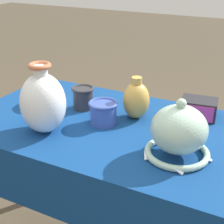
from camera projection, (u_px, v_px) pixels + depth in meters
name	position (u px, v px, depth m)	size (l,w,h in m)	color
display_table	(130.00, 147.00, 1.32)	(1.33, 0.67, 0.71)	brown
vase_tall_bulbous	(43.00, 102.00, 1.24)	(0.17, 0.17, 0.26)	white
vase_dome_bell	(179.00, 133.00, 1.10)	(0.22, 0.23, 0.21)	#A8CCB7
mosaic_tile_box	(199.00, 108.00, 1.38)	(0.15, 0.12, 0.08)	#232328
cup_wide_cobalt	(103.00, 112.00, 1.33)	(0.11, 0.11, 0.09)	#3851A8
pot_squat_ivory	(41.00, 100.00, 1.50)	(0.13, 0.13, 0.05)	white
jar_round_ochre	(136.00, 100.00, 1.36)	(0.11, 0.11, 0.17)	gold
cup_wide_charcoal	(83.00, 97.00, 1.46)	(0.10, 0.10, 0.10)	#2D2D33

